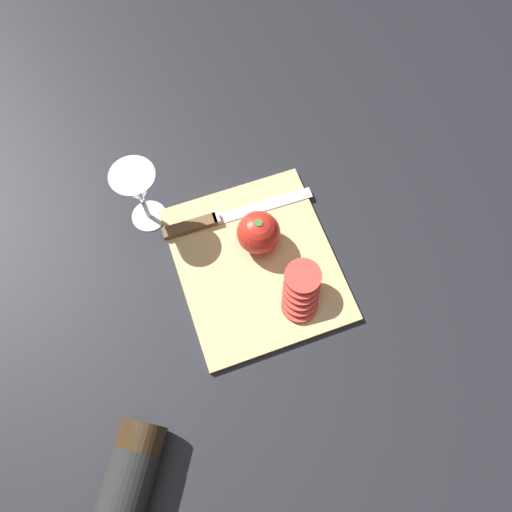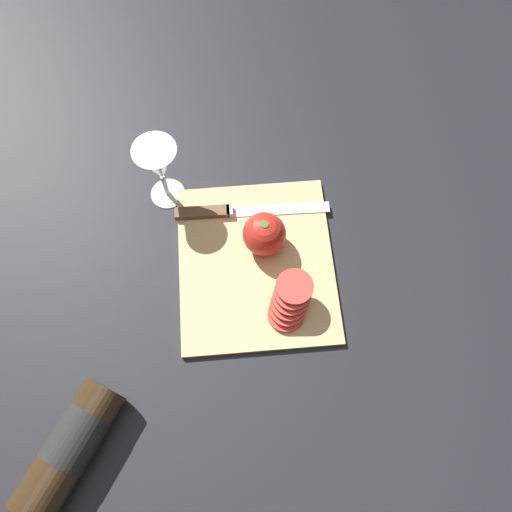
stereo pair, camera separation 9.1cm
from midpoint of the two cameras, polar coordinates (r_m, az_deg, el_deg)
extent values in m
plane|color=black|center=(0.93, 1.44, -2.98)|extent=(3.00, 3.00, 0.00)
cube|color=tan|center=(0.94, 2.74, -1.17)|extent=(0.33, 0.29, 0.01)
cylinder|color=#332314|center=(0.88, -17.67, -20.58)|extent=(0.22, 0.18, 0.08)
cylinder|color=black|center=(0.87, -17.04, -19.66)|extent=(0.12, 0.11, 0.08)
cylinder|color=silver|center=(1.02, -7.56, 6.83)|extent=(0.07, 0.07, 0.00)
cylinder|color=silver|center=(0.99, -7.79, 7.75)|extent=(0.01, 0.01, 0.06)
cone|color=silver|center=(0.93, -8.37, 10.07)|extent=(0.08, 0.08, 0.09)
cone|color=beige|center=(0.95, -8.16, 9.22)|extent=(0.03, 0.03, 0.04)
sphere|color=red|center=(0.91, 3.78, 2.19)|extent=(0.08, 0.08, 0.08)
cylinder|color=#47702D|center=(0.88, 3.93, 3.21)|extent=(0.01, 0.01, 0.01)
cube|color=silver|center=(0.98, 5.36, 5.02)|extent=(0.03, 0.20, 0.00)
cube|color=silver|center=(0.97, -0.37, 4.88)|extent=(0.02, 0.01, 0.01)
cube|color=brown|center=(0.97, -3.52, 4.69)|extent=(0.02, 0.11, 0.01)
cylinder|color=#D63D33|center=(0.90, 6.32, -6.99)|extent=(0.07, 0.07, 0.01)
cylinder|color=#D63D33|center=(0.89, 6.53, -6.39)|extent=(0.07, 0.07, 0.01)
cylinder|color=#D63D33|center=(0.89, 6.75, -5.78)|extent=(0.07, 0.07, 0.01)
cylinder|color=#D63D33|center=(0.88, 6.97, -5.15)|extent=(0.07, 0.07, 0.01)
cylinder|color=#D63D33|center=(0.87, 7.19, -4.52)|extent=(0.07, 0.07, 0.01)
cylinder|color=#D63D33|center=(0.87, 7.41, -3.88)|extent=(0.07, 0.07, 0.01)
camera|label=1|loc=(0.05, -87.12, 6.86)|focal=35.00mm
camera|label=2|loc=(0.05, 92.88, -6.86)|focal=35.00mm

